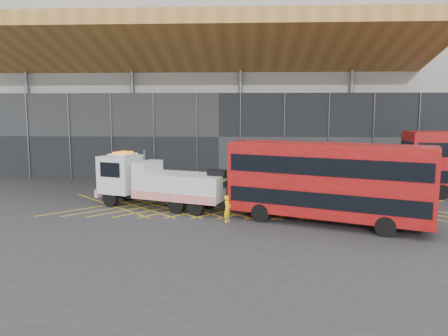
{
  "coord_description": "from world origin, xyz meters",
  "views": [
    {
      "loc": [
        4.56,
        -28.85,
        6.43
      ],
      "look_at": [
        3.0,
        1.5,
        2.4
      ],
      "focal_mm": 35.0,
      "sensor_mm": 36.0,
      "label": 1
    }
  ],
  "objects": [
    {
      "name": "construction_building",
      "position": [
        1.92,
        18.4,
        8.98
      ],
      "size": [
        55.0,
        23.97,
        18.0
      ],
      "color": "gray",
      "rests_on": "ground_plane"
    },
    {
      "name": "ground_plane",
      "position": [
        0.0,
        0.0,
        0.0
      ],
      "size": [
        120.0,
        120.0,
        0.0
      ],
      "primitive_type": "plane",
      "color": "#2A292C"
    },
    {
      "name": "bus_towed",
      "position": [
        9.14,
        -4.4,
        2.55
      ],
      "size": [
        11.38,
        6.83,
        4.59
      ],
      "rotation": [
        0.0,
        0.0,
        -0.4
      ],
      "color": "maroon",
      "rests_on": "ground_plane"
    },
    {
      "name": "road_markings",
      "position": [
        5.6,
        0.0,
        0.01
      ],
      "size": [
        27.96,
        7.16,
        0.01
      ],
      "color": "gold",
      "rests_on": "ground_plane"
    },
    {
      "name": "recovery_truck",
      "position": [
        -1.3,
        -0.6,
        1.71
      ],
      "size": [
        10.41,
        5.47,
        3.69
      ],
      "rotation": [
        0.0,
        0.0,
        -0.35
      ],
      "color": "black",
      "rests_on": "ground_plane"
    },
    {
      "name": "worker",
      "position": [
        3.48,
        -4.16,
        0.77
      ],
      "size": [
        0.57,
        0.66,
        1.54
      ],
      "primitive_type": "imported",
      "rotation": [
        0.0,
        0.0,
        1.15
      ],
      "color": "yellow",
      "rests_on": "ground_plane"
    }
  ]
}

